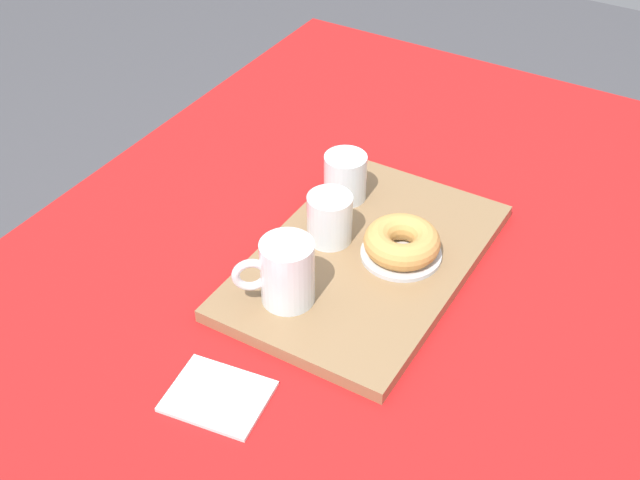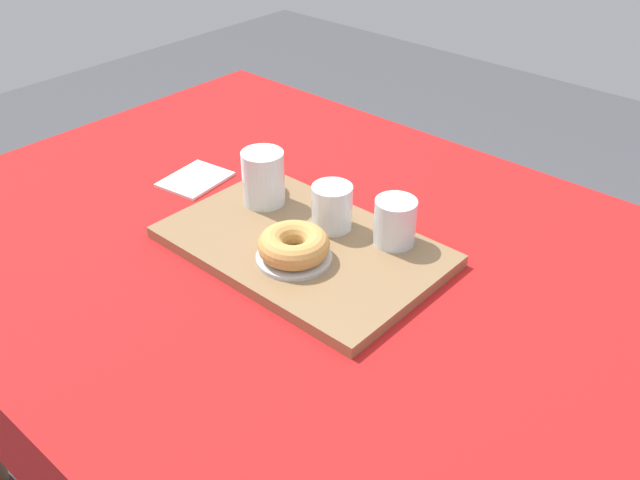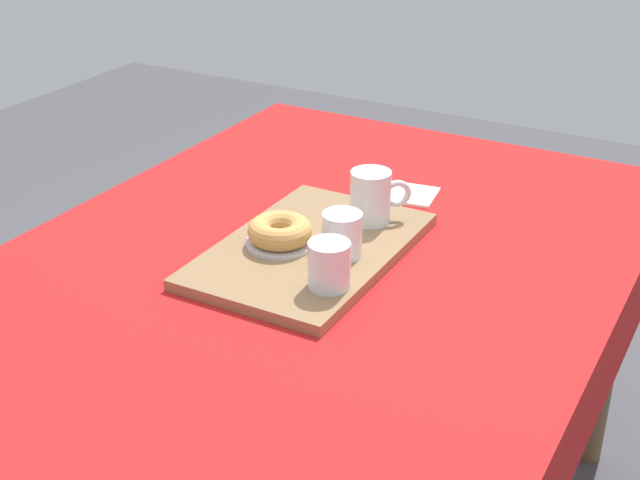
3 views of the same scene
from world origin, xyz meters
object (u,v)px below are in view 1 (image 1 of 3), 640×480
Objects in this scene: donut_plate_left at (401,254)px; dining_table at (359,303)px; serving_tray at (366,259)px; water_glass_far at (345,179)px; paper_napkin at (218,396)px; tea_mug_left at (286,274)px; sugar_donut_left at (402,242)px; water_glass_near at (330,220)px.

dining_table is at bearing 114.84° from donut_plate_left.
serving_tray is 0.16m from water_glass_far.
donut_plate_left is 0.97× the size of paper_napkin.
tea_mug_left reaches higher than dining_table.
paper_napkin is at bearing 174.65° from dining_table.
donut_plate_left is at bearing 63.43° from sugar_donut_left.
water_glass_near is at bearing 83.45° from dining_table.
serving_tray is at bearing -19.25° from tea_mug_left.
water_glass_near is at bearing 4.89° from paper_napkin.
serving_tray is 0.16m from tea_mug_left.
tea_mug_left is at bearing 160.75° from serving_tray.
water_glass_far is 0.45m from paper_napkin.
water_glass_near is at bearing 6.33° from tea_mug_left.
serving_tray reaches higher than dining_table.
water_glass_near is 0.62× the size of paper_napkin.
paper_napkin is at bearing -172.03° from water_glass_far.
paper_napkin is (-0.35, 0.09, -0.05)m from sugar_donut_left.
tea_mug_left is at bearing -173.67° from water_glass_near.
serving_tray is 0.05m from donut_plate_left.
donut_plate_left is at bearing -65.16° from dining_table.
tea_mug_left is 1.29× the size of water_glass_near.
donut_plate_left is at bearing -121.17° from water_glass_far.
donut_plate_left is (0.17, -0.10, -0.04)m from tea_mug_left.
water_glass_far reaches higher than dining_table.
sugar_donut_left is at bearing -13.65° from paper_napkin.
sugar_donut_left reaches higher than donut_plate_left.
tea_mug_left is at bearing 149.77° from donut_plate_left.
serving_tray is at bearing 115.72° from donut_plate_left.
water_glass_near and water_glass_far have the same top height.
sugar_donut_left is (-0.00, -0.00, 0.02)m from donut_plate_left.
water_glass_far reaches higher than donut_plate_left.
water_glass_far is 0.17m from sugar_donut_left.
dining_table is 3.15× the size of serving_tray.
water_glass_far is 0.68× the size of sugar_donut_left.
paper_napkin is at bearing -175.11° from water_glass_near.
water_glass_near is at bearing -162.83° from water_glass_far.
tea_mug_left is 0.83× the size of donut_plate_left.
sugar_donut_left is (0.17, -0.10, -0.02)m from tea_mug_left.
serving_tray is at bearing 115.72° from sugar_donut_left.
paper_napkin is (-0.33, 0.04, -0.01)m from serving_tray.
water_glass_near is 0.64× the size of donut_plate_left.
donut_plate_left is (0.02, -0.11, -0.03)m from water_glass_near.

